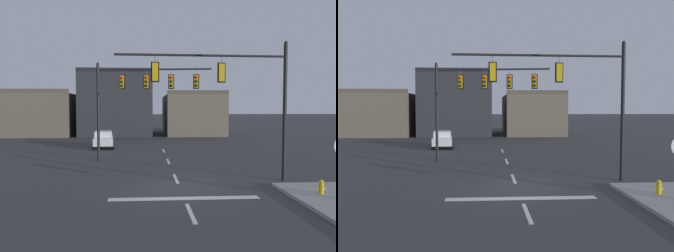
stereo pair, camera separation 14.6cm
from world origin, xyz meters
The scene contains 8 objects.
ground_plane centered at (0.00, 0.00, 0.00)m, with size 400.00×400.00×0.00m, color #353538.
stop_bar_paint centered at (0.00, -2.00, 0.00)m, with size 6.40×0.50×0.01m, color silver.
lane_centreline centered at (0.00, 2.00, 0.00)m, with size 0.16×26.40×0.01m.
signal_mast_near_side centered at (3.08, 1.17, 4.88)m, with size 8.92×0.42×7.29m.
signal_mast_far_side centered at (-2.24, 7.93, 5.04)m, with size 8.03×1.34×7.06m.
car_lot_nearside centered at (-5.66, 16.78, 0.86)m, with size 2.26×4.58×1.61m.
fire_hydrant centered at (5.89, -2.16, 0.33)m, with size 0.40×0.30×0.75m.
building_row centered at (-5.18, 33.29, 3.43)m, with size 30.57×13.87×8.99m.
Camera 2 is at (-1.50, -15.99, 3.81)m, focal length 36.06 mm.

